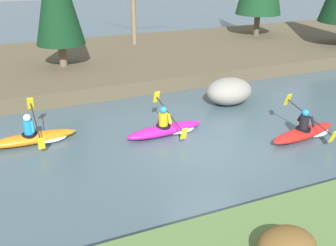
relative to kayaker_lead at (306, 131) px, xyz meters
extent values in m
plane|color=#425660|center=(-3.32, 0.41, -0.20)|extent=(90.00, 90.00, 0.00)
cube|color=brown|center=(-3.32, 10.94, 0.11)|extent=(44.00, 10.14, 0.62)
cylinder|color=brown|center=(-6.12, 9.70, 0.95)|extent=(0.36, 0.36, 1.05)
cylinder|color=brown|center=(6.65, 12.45, 1.10)|extent=(0.36, 0.36, 1.35)
ellipsoid|color=brown|center=(-4.94, -5.02, 0.96)|extent=(1.02, 0.85, 0.55)
ellipsoid|color=red|center=(-0.12, -0.02, -0.03)|extent=(2.76, 1.02, 0.34)
cone|color=red|center=(1.11, 0.18, -0.01)|extent=(0.38, 0.25, 0.20)
cylinder|color=black|center=(-0.16, -0.03, 0.12)|extent=(0.55, 0.55, 0.08)
cylinder|color=black|center=(-0.16, -0.03, 0.37)|extent=(0.34, 0.34, 0.42)
sphere|color=#1E89D1|center=(-0.16, -0.03, 0.69)|extent=(0.26, 0.26, 0.23)
cylinder|color=black|center=(-0.10, 0.23, 0.45)|extent=(0.12, 0.24, 0.35)
cylinder|color=black|center=(-0.03, -0.25, 0.45)|extent=(0.12, 0.24, 0.35)
cylinder|color=black|center=(0.06, 0.01, 0.49)|extent=(0.34, 1.89, 0.65)
cube|color=yellow|center=(-0.09, 0.95, 0.80)|extent=(0.22, 0.19, 0.41)
cube|color=yellow|center=(0.21, -0.93, 0.18)|extent=(0.22, 0.19, 0.41)
ellipsoid|color=white|center=(0.43, 0.07, -0.11)|extent=(1.20, 0.86, 0.18)
ellipsoid|color=#C61999|center=(-4.17, 1.99, -0.03)|extent=(2.74, 0.82, 0.34)
cone|color=#C61999|center=(-2.93, 2.09, -0.01)|extent=(0.37, 0.23, 0.20)
cylinder|color=black|center=(-4.22, 1.98, 0.12)|extent=(0.52, 0.52, 0.08)
cylinder|color=yellow|center=(-4.22, 1.98, 0.37)|extent=(0.32, 0.32, 0.42)
sphere|color=#1E89D1|center=(-4.22, 1.98, 0.69)|extent=(0.25, 0.25, 0.23)
cylinder|color=yellow|center=(-4.14, 2.23, 0.45)|extent=(0.11, 0.23, 0.35)
cylinder|color=yellow|center=(-4.10, 1.75, 0.45)|extent=(0.11, 0.23, 0.35)
cylinder|color=black|center=(-3.99, 2.00, 0.49)|extent=(0.19, 1.91, 0.65)
cube|color=yellow|center=(-4.07, 2.95, 0.80)|extent=(0.21, 0.17, 0.41)
cube|color=yellow|center=(-3.91, 1.05, 0.18)|extent=(0.21, 0.17, 0.41)
ellipsoid|color=white|center=(-3.62, 2.03, -0.11)|extent=(1.15, 0.79, 0.18)
ellipsoid|color=orange|center=(-8.27, 3.04, -0.03)|extent=(2.72, 0.67, 0.34)
cone|color=orange|center=(-7.03, 3.07, -0.01)|extent=(0.36, 0.21, 0.20)
cylinder|color=black|center=(-8.32, 3.04, 0.12)|extent=(0.49, 0.49, 0.08)
cylinder|color=#1984CC|center=(-8.32, 3.04, 0.37)|extent=(0.31, 0.31, 0.42)
sphere|color=white|center=(-8.32, 3.04, 0.69)|extent=(0.24, 0.24, 0.23)
cylinder|color=#1984CC|center=(-8.23, 3.28, 0.45)|extent=(0.10, 0.23, 0.35)
cylinder|color=#1984CC|center=(-8.22, 2.80, 0.45)|extent=(0.10, 0.23, 0.35)
cylinder|color=black|center=(-8.09, 3.04, 0.49)|extent=(0.09, 1.91, 0.65)
cube|color=yellow|center=(-8.12, 4.00, 0.80)|extent=(0.20, 0.16, 0.41)
cube|color=yellow|center=(-8.07, 2.09, 0.18)|extent=(0.20, 0.16, 0.41)
ellipsoid|color=white|center=(-7.73, 3.06, -0.11)|extent=(1.12, 0.73, 0.18)
ellipsoid|color=gray|center=(-0.71, 3.65, 0.33)|extent=(1.87, 1.46, 1.06)
camera|label=1|loc=(-8.72, -8.91, 5.35)|focal=42.00mm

